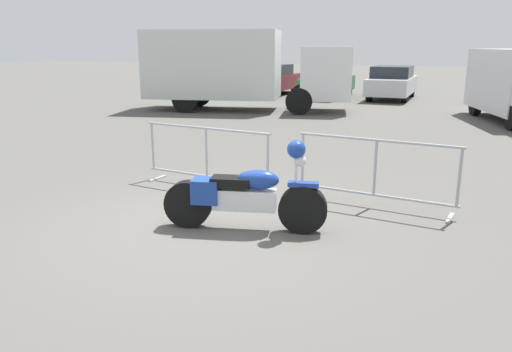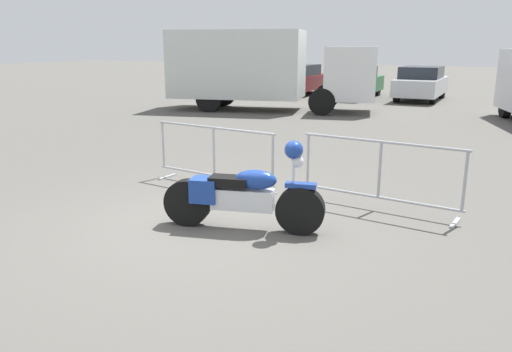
% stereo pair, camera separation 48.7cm
% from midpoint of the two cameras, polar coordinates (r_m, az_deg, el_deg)
% --- Properties ---
extents(ground_plane, '(120.00, 120.00, 0.00)m').
position_cam_midpoint_polar(ground_plane, '(6.94, -4.03, -5.73)').
color(ground_plane, '#54514C').
extents(motorcycle, '(2.18, 0.72, 1.25)m').
position_cam_midpoint_polar(motorcycle, '(6.66, 0.54, -2.25)').
color(motorcycle, black).
rests_on(motorcycle, ground).
extents(crowd_barrier_near, '(2.48, 0.70, 1.07)m').
position_cam_midpoint_polar(crowd_barrier_near, '(8.70, -3.22, 2.32)').
color(crowd_barrier_near, '#9EA0A5').
rests_on(crowd_barrier_near, ground).
extents(crowd_barrier_far, '(2.48, 0.70, 1.07)m').
position_cam_midpoint_polar(crowd_barrier_far, '(7.71, 15.70, 0.18)').
color(crowd_barrier_far, '#9EA0A5').
rests_on(crowd_barrier_far, ground).
extents(box_truck, '(8.01, 4.05, 2.98)m').
position_cam_midpoint_polar(box_truck, '(19.34, 1.20, 12.36)').
color(box_truck, silver).
rests_on(box_truck, ground).
extents(parked_car_black, '(1.81, 4.42, 1.50)m').
position_cam_midpoint_polar(parked_car_black, '(27.35, -0.23, 11.20)').
color(parked_car_black, black).
rests_on(parked_car_black, ground).
extents(parked_car_maroon, '(1.81, 4.42, 1.50)m').
position_cam_midpoint_polar(parked_car_maroon, '(25.80, 5.45, 10.93)').
color(parked_car_maroon, maroon).
rests_on(parked_car_maroon, ground).
extents(parked_car_green, '(1.76, 4.31, 1.46)m').
position_cam_midpoint_polar(parked_car_green, '(24.61, 11.82, 10.47)').
color(parked_car_green, '#236B38').
rests_on(parked_car_green, ground).
extents(parked_car_silver, '(1.83, 4.46, 1.51)m').
position_cam_midpoint_polar(parked_car_silver, '(24.23, 18.91, 10.00)').
color(parked_car_silver, '#B7BABF').
rests_on(parked_car_silver, ground).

